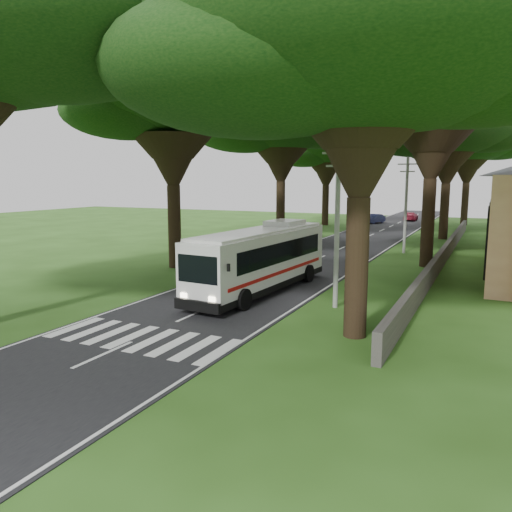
# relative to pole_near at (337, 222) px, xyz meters

# --- Properties ---
(ground) EXTENTS (140.00, 140.00, 0.00)m
(ground) POSITION_rel_pole_near_xyz_m (-5.50, -6.00, -4.18)
(ground) COLOR #274915
(ground) RESTS_ON ground
(road) EXTENTS (8.00, 120.00, 0.04)m
(road) POSITION_rel_pole_near_xyz_m (-5.50, 19.00, -4.17)
(road) COLOR black
(road) RESTS_ON ground
(crosswalk) EXTENTS (8.00, 3.00, 0.01)m
(crosswalk) POSITION_rel_pole_near_xyz_m (-5.50, -8.00, -4.18)
(crosswalk) COLOR silver
(crosswalk) RESTS_ON ground
(property_wall) EXTENTS (0.35, 50.00, 1.20)m
(property_wall) POSITION_rel_pole_near_xyz_m (3.50, 18.00, -3.58)
(property_wall) COLOR #383533
(property_wall) RESTS_ON ground
(pole_near) EXTENTS (1.60, 0.24, 8.00)m
(pole_near) POSITION_rel_pole_near_xyz_m (0.00, 0.00, 0.00)
(pole_near) COLOR gray
(pole_near) RESTS_ON ground
(pole_mid) EXTENTS (1.60, 0.24, 8.00)m
(pole_mid) POSITION_rel_pole_near_xyz_m (0.00, 20.00, 0.00)
(pole_mid) COLOR gray
(pole_mid) RESTS_ON ground
(pole_far) EXTENTS (1.60, 0.24, 8.00)m
(pole_far) POSITION_rel_pole_near_xyz_m (0.00, 40.00, 0.00)
(pole_far) COLOR gray
(pole_far) RESTS_ON ground
(tree_l_mida) EXTENTS (12.52, 12.52, 14.46)m
(tree_l_mida) POSITION_rel_pole_near_xyz_m (-13.50, 6.00, 7.41)
(tree_l_mida) COLOR black
(tree_l_mida) RESTS_ON ground
(tree_l_midb) EXTENTS (15.39, 15.39, 15.43)m
(tree_l_midb) POSITION_rel_pole_near_xyz_m (-13.00, 24.00, 7.88)
(tree_l_midb) COLOR black
(tree_l_midb) RESTS_ON ground
(tree_l_far) EXTENTS (13.03, 13.03, 13.57)m
(tree_l_far) POSITION_rel_pole_near_xyz_m (-14.00, 42.00, 6.47)
(tree_l_far) COLOR black
(tree_l_far) RESTS_ON ground
(tree_r_near) EXTENTS (16.19, 16.19, 14.62)m
(tree_r_near) POSITION_rel_pole_near_xyz_m (2.00, -4.00, 6.94)
(tree_r_near) COLOR black
(tree_r_near) RESTS_ON ground
(tree_r_mida) EXTENTS (12.49, 12.49, 15.41)m
(tree_r_mida) POSITION_rel_pole_near_xyz_m (2.50, 14.00, 8.34)
(tree_r_mida) COLOR black
(tree_r_mida) RESTS_ON ground
(tree_r_midb) EXTENTS (14.68, 14.68, 14.80)m
(tree_r_midb) POSITION_rel_pole_near_xyz_m (2.00, 32.00, 7.39)
(tree_r_midb) COLOR black
(tree_r_midb) RESTS_ON ground
(tree_r_far) EXTENTS (14.60, 14.60, 14.61)m
(tree_r_far) POSITION_rel_pole_near_xyz_m (3.00, 50.00, 7.22)
(tree_r_far) COLOR black
(tree_r_far) RESTS_ON ground
(coach_bus) EXTENTS (3.37, 11.92, 3.47)m
(coach_bus) POSITION_rel_pole_near_xyz_m (-4.70, 1.56, -2.31)
(coach_bus) COLOR silver
(coach_bus) RESTS_ON ground
(distant_car_b) EXTENTS (2.54, 4.12, 1.28)m
(distant_car_b) POSITION_rel_pole_near_xyz_m (-8.50, 47.28, -3.51)
(distant_car_b) COLOR #22264F
(distant_car_b) RESTS_ON road
(distant_car_c) EXTENTS (1.91, 4.41, 1.27)m
(distant_car_c) POSITION_rel_pole_near_xyz_m (-4.56, 54.13, -3.52)
(distant_car_c) COLOR maroon
(distant_car_c) RESTS_ON road
(pedestrian) EXTENTS (0.47, 0.64, 1.61)m
(pedestrian) POSITION_rel_pole_near_xyz_m (-12.31, 5.73, -3.38)
(pedestrian) COLOR black
(pedestrian) RESTS_ON ground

